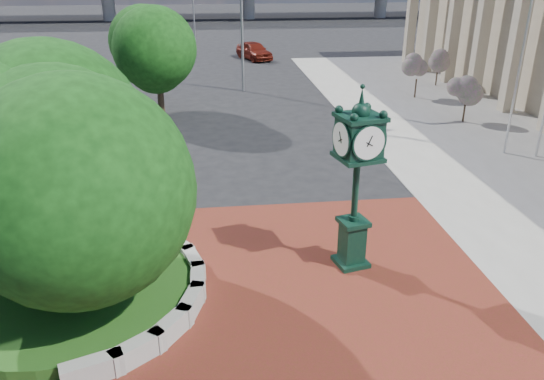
{
  "coord_description": "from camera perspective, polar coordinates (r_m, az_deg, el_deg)",
  "views": [
    {
      "loc": [
        -1.27,
        -11.83,
        7.95
      ],
      "look_at": [
        0.32,
        1.5,
        2.13
      ],
      "focal_mm": 35.0,
      "sensor_mm": 36.0,
      "label": 1
    }
  ],
  "objects": [
    {
      "name": "planter_wall",
      "position": [
        14.17,
        -11.7,
        -9.9
      ],
      "size": [
        2.96,
        6.77,
        0.54
      ],
      "color": "#9E9B93",
      "rests_on": "ground"
    },
    {
      "name": "shrub_mid",
      "position": [
        34.68,
        15.35,
        12.09
      ],
      "size": [
        1.2,
        1.2,
        2.2
      ],
      "color": "#38281C",
      "rests_on": "ground"
    },
    {
      "name": "tree_planter",
      "position": [
        13.1,
        -22.97,
        2.73
      ],
      "size": [
        5.2,
        5.2,
        6.33
      ],
      "color": "#38281C",
      "rests_on": "ground"
    },
    {
      "name": "parked_car",
      "position": [
        47.6,
        -1.93,
        14.76
      ],
      "size": [
        3.27,
        4.83,
        1.53
      ],
      "primitive_type": "imported",
      "rotation": [
        0.0,
        0.0,
        0.36
      ],
      "color": "#63180E",
      "rests_on": "ground"
    },
    {
      "name": "shrub_near",
      "position": [
        29.96,
        20.23,
        9.79
      ],
      "size": [
        1.2,
        1.2,
        2.2
      ],
      "color": "#38281C",
      "rests_on": "ground"
    },
    {
      "name": "ground",
      "position": [
        14.31,
        -0.58,
        -10.3
      ],
      "size": [
        200.0,
        200.0,
        0.0
      ],
      "primitive_type": "plane",
      "color": "black",
      "rests_on": "ground"
    },
    {
      "name": "grass_bed",
      "position": [
        14.62,
        -20.79,
        -10.28
      ],
      "size": [
        6.1,
        6.1,
        0.4
      ],
      "primitive_type": "cylinder",
      "color": "#1C3F12",
      "rests_on": "ground"
    },
    {
      "name": "post_clock",
      "position": [
        14.14,
        9.09,
        1.75
      ],
      "size": [
        1.24,
        1.24,
        5.08
      ],
      "color": "black",
      "rests_on": "ground"
    },
    {
      "name": "tree_street",
      "position": [
        30.32,
        -12.26,
        14.01
      ],
      "size": [
        4.4,
        4.4,
        5.45
      ],
      "color": "#38281C",
      "rests_on": "ground"
    },
    {
      "name": "flagpole_b",
      "position": [
        24.94,
        25.39,
        13.53
      ],
      "size": [
        1.39,
        0.23,
        8.94
      ],
      "color": "silver",
      "rests_on": "ground"
    },
    {
      "name": "plaza",
      "position": [
        13.48,
        -0.1,
        -12.58
      ],
      "size": [
        12.0,
        12.0,
        0.04
      ],
      "primitive_type": "cube",
      "color": "brown",
      "rests_on": "ground"
    },
    {
      "name": "shrub_far",
      "position": [
        38.65,
        17.46,
        12.95
      ],
      "size": [
        1.2,
        1.2,
        2.2
      ],
      "color": "#38281C",
      "rests_on": "ground"
    }
  ]
}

